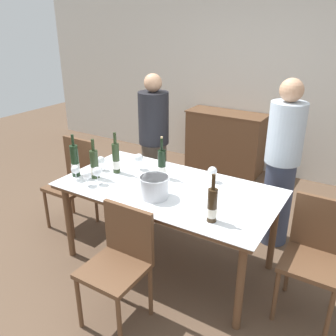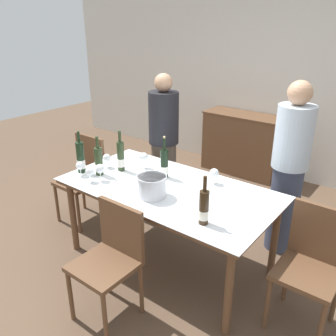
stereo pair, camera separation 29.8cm
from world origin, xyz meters
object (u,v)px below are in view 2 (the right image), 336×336
object	(u,v)px
chair_right_end	(312,260)
wine_bottle_3	(99,162)
wine_bottle_4	(204,208)
wine_glass_2	(214,173)
ice_bucket	(152,186)
wine_bottle_0	(121,157)
wine_bottle_2	(81,158)
dining_table	(168,194)
chair_left_end	(85,173)
chair_near_front	(112,254)
sideboard_cabinet	(242,144)
person_guest_left	(289,171)
wine_glass_3	(80,166)
wine_glass_1	(100,169)
wine_glass_0	(107,158)
wine_glass_4	(90,172)
person_host	(164,146)
wine_bottle_1	(164,164)
wine_glass_5	(144,157)

from	to	relation	value
chair_right_end	wine_bottle_3	bearing A→B (deg)	-172.28
wine_bottle_4	wine_glass_2	xyz separation A→B (m)	(-0.28, 0.61, -0.03)
ice_bucket	wine_bottle_0	size ratio (longest dim) A/B	0.62
wine_bottle_2	wine_bottle_0	bearing A→B (deg)	43.84
dining_table	chair_left_end	xyz separation A→B (m)	(-1.23, 0.09, -0.16)
wine_bottle_3	chair_near_front	bearing A→B (deg)	-37.89
sideboard_cabinet	person_guest_left	distance (m)	1.93
wine_bottle_2	wine_bottle_3	world-z (taller)	wine_bottle_2
ice_bucket	wine_glass_3	size ratio (longest dim) A/B	1.75
wine_glass_3	person_guest_left	xyz separation A→B (m)	(1.52, 1.16, -0.04)
wine_glass_3	wine_glass_1	bearing A→B (deg)	9.41
wine_bottle_0	wine_glass_2	size ratio (longest dim) A/B	2.77
wine_bottle_2	chair_near_front	xyz separation A→B (m)	(0.89, -0.49, -0.39)
wine_glass_2	chair_left_end	xyz separation A→B (m)	(-1.50, -0.22, -0.32)
wine_glass_0	chair_left_end	bearing A→B (deg)	168.68
wine_bottle_4	chair_right_end	size ratio (longest dim) A/B	0.40
wine_glass_4	chair_right_end	world-z (taller)	chair_right_end
wine_bottle_2	wine_glass_4	bearing A→B (deg)	-23.02
wine_bottle_3	wine_glass_0	xyz separation A→B (m)	(-0.07, 0.16, -0.03)
ice_bucket	wine_bottle_2	distance (m)	0.85
dining_table	wine_glass_4	bearing A→B (deg)	-151.25
sideboard_cabinet	ice_bucket	size ratio (longest dim) A/B	4.69
person_guest_left	wine_glass_4	bearing A→B (deg)	-138.23
wine_glass_4	chair_near_front	world-z (taller)	wine_glass_4
wine_bottle_2	person_guest_left	world-z (taller)	person_guest_left
wine_glass_3	wine_glass_4	bearing A→B (deg)	-12.13
wine_glass_4	person_guest_left	bearing A→B (deg)	41.77
wine_bottle_2	wine_bottle_4	xyz separation A→B (m)	(1.40, -0.07, -0.02)
dining_table	chair_left_end	size ratio (longest dim) A/B	1.98
wine_bottle_4	wine_glass_0	size ratio (longest dim) A/B	2.64
wine_glass_4	person_guest_left	xyz separation A→B (m)	(1.34, 1.20, -0.04)
wine_glass_3	wine_glass_4	world-z (taller)	same
wine_glass_1	sideboard_cabinet	bearing A→B (deg)	87.56
wine_bottle_0	chair_near_front	xyz separation A→B (m)	(0.63, -0.75, -0.38)
person_host	wine_glass_1	bearing A→B (deg)	-84.66
chair_near_front	chair_left_end	world-z (taller)	chair_left_end
ice_bucket	person_guest_left	distance (m)	1.30
ice_bucket	wine_glass_0	size ratio (longest dim) A/B	1.76
sideboard_cabinet	person_guest_left	size ratio (longest dim) A/B	0.69
wine_bottle_1	wine_glass_1	xyz separation A→B (m)	(-0.40, -0.41, -0.02)
wine_glass_3	person_guest_left	size ratio (longest dim) A/B	0.08
sideboard_cabinet	wine_bottle_3	distance (m)	2.56
wine_bottle_1	person_host	world-z (taller)	person_host
wine_glass_2	wine_glass_1	bearing A→B (deg)	-145.59
wine_bottle_0	person_host	size ratio (longest dim) A/B	0.25
wine_glass_4	sideboard_cabinet	bearing A→B (deg)	86.51
wine_glass_1	wine_glass_0	bearing A→B (deg)	125.80
wine_bottle_3	wine_glass_2	world-z (taller)	wine_bottle_3
chair_near_front	person_host	world-z (taller)	person_host
wine_glass_1	wine_glass_5	world-z (taller)	same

